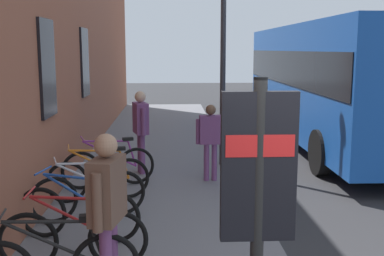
# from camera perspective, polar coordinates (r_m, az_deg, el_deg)

# --- Properties ---
(ground) EXTENTS (60.00, 60.00, 0.00)m
(ground) POSITION_cam_1_polar(r_m,az_deg,el_deg) (9.21, 13.15, -7.94)
(ground) COLOR #2D2D30
(sidewalk_pavement) EXTENTS (24.00, 3.50, 0.12)m
(sidewalk_pavement) POSITION_cam_1_polar(r_m,az_deg,el_deg) (10.78, -4.09, -4.82)
(sidewalk_pavement) COLOR slate
(sidewalk_pavement) RESTS_ON ground
(bicycle_mid_rack) EXTENTS (0.48, 1.77, 0.97)m
(bicycle_mid_rack) POSITION_cam_1_polar(r_m,az_deg,el_deg) (5.91, -13.97, -12.72)
(bicycle_mid_rack) COLOR black
(bicycle_mid_rack) RESTS_ON sidewalk_pavement
(bicycle_far_end) EXTENTS (0.55, 1.74, 0.97)m
(bicycle_far_end) POSITION_cam_1_polar(r_m,az_deg,el_deg) (6.77, -13.44, -9.83)
(bicycle_far_end) COLOR black
(bicycle_far_end) RESTS_ON sidewalk_pavement
(bicycle_end_of_row) EXTENTS (0.67, 1.71, 0.97)m
(bicycle_end_of_row) POSITION_cam_1_polar(r_m,az_deg,el_deg) (7.52, -12.18, -7.81)
(bicycle_end_of_row) COLOR black
(bicycle_end_of_row) RESTS_ON sidewalk_pavement
(bicycle_beside_lamp) EXTENTS (0.54, 1.75, 0.97)m
(bicycle_beside_lamp) POSITION_cam_1_polar(r_m,az_deg,el_deg) (8.38, -11.09, -5.97)
(bicycle_beside_lamp) COLOR black
(bicycle_beside_lamp) RESTS_ON sidewalk_pavement
(bicycle_leaning_wall) EXTENTS (0.66, 1.71, 0.97)m
(bicycle_leaning_wall) POSITION_cam_1_polar(r_m,az_deg,el_deg) (9.18, -9.87, -4.58)
(bicycle_leaning_wall) COLOR black
(bicycle_leaning_wall) RESTS_ON sidewalk_pavement
(transit_info_sign) EXTENTS (0.10, 0.55, 2.40)m
(transit_info_sign) POSITION_cam_1_polar(r_m,az_deg,el_deg) (3.52, 7.93, -7.06)
(transit_info_sign) COLOR black
(transit_info_sign) RESTS_ON sidewalk_pavement
(city_bus) EXTENTS (10.52, 2.72, 3.35)m
(city_bus) POSITION_cam_1_polar(r_m,az_deg,el_deg) (14.02, 16.00, 5.84)
(city_bus) COLOR #1951B2
(city_bus) RESTS_ON ground
(pedestrian_by_facade) EXTENTS (0.64, 0.37, 1.73)m
(pedestrian_by_facade) POSITION_cam_1_polar(r_m,az_deg,el_deg) (9.97, -6.17, 0.54)
(pedestrian_by_facade) COLOR #723F72
(pedestrian_by_facade) RESTS_ON sidewalk_pavement
(pedestrian_near_bus) EXTENTS (0.23, 0.58, 1.52)m
(pedestrian_near_bus) POSITION_cam_1_polar(r_m,az_deg,el_deg) (9.36, 2.24, -0.79)
(pedestrian_near_bus) COLOR #723F72
(pedestrian_near_bus) RESTS_ON sidewalk_pavement
(pedestrian_crossing_street) EXTENTS (0.66, 0.36, 1.77)m
(pedestrian_crossing_street) POSITION_cam_1_polar(r_m,az_deg,el_deg) (4.93, -10.10, -8.59)
(pedestrian_crossing_street) COLOR #723F72
(pedestrian_crossing_street) RESTS_ON sidewalk_pavement
(street_lamp) EXTENTS (0.28, 0.28, 5.31)m
(street_lamp) POSITION_cam_1_polar(r_m,az_deg,el_deg) (10.57, 3.78, 12.39)
(street_lamp) COLOR #333338
(street_lamp) RESTS_ON sidewalk_pavement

